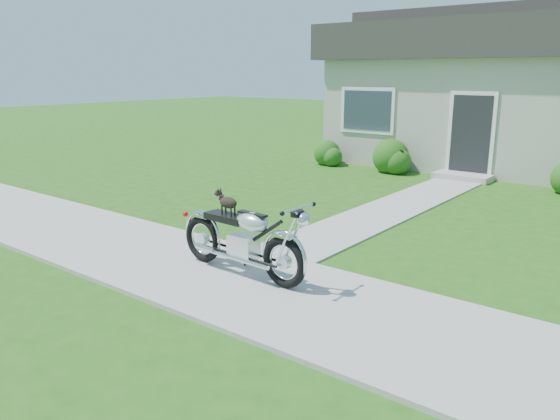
# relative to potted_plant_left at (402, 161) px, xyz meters

# --- Properties ---
(ground) EXTENTS (80.00, 80.00, 0.00)m
(ground) POSITION_rel_potted_plant_left_xyz_m (3.14, -8.55, -0.34)
(ground) COLOR #235114
(ground) RESTS_ON ground
(sidewalk) EXTENTS (24.00, 2.20, 0.04)m
(sidewalk) POSITION_rel_potted_plant_left_xyz_m (3.14, -8.55, -0.32)
(sidewalk) COLOR #9E9B93
(sidewalk) RESTS_ON ground
(walkway) EXTENTS (1.20, 8.00, 0.03)m
(walkway) POSITION_rel_potted_plant_left_xyz_m (1.64, -3.55, -0.32)
(walkway) COLOR #9E9B93
(walkway) RESTS_ON ground
(shrub_row) EXTENTS (10.43, 1.09, 1.09)m
(shrub_row) POSITION_rel_potted_plant_left_xyz_m (3.66, -0.05, 0.07)
(shrub_row) COLOR #245516
(shrub_row) RESTS_ON ground
(potted_plant_left) EXTENTS (0.78, 0.75, 0.68)m
(potted_plant_left) POSITION_rel_potted_plant_left_xyz_m (0.00, 0.00, 0.00)
(potted_plant_left) COLOR #155219
(potted_plant_left) RESTS_ON ground
(motorcycle_with_dog) EXTENTS (2.22, 0.60, 1.10)m
(motorcycle_with_dog) POSITION_rel_potted_plant_left_xyz_m (1.76, -8.40, 0.19)
(motorcycle_with_dog) COLOR black
(motorcycle_with_dog) RESTS_ON sidewalk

